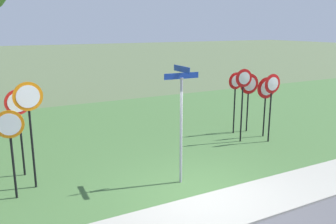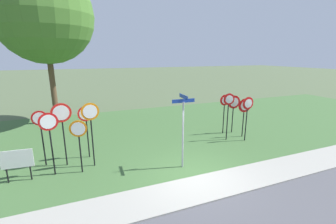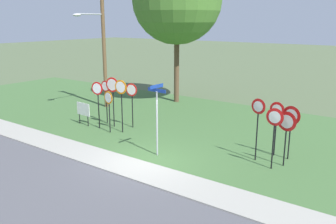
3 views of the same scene
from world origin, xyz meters
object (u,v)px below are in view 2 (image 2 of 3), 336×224
object	(u,v)px
stop_sign_center_tall	(91,121)
yield_sign_near_right	(245,109)
stop_sign_far_center	(79,136)
oak_tree_left	(44,15)
notice_board	(17,161)
yield_sign_far_right	(234,105)
stop_sign_far_right	(49,131)
stop_sign_near_right	(41,127)
yield_sign_far_left	(229,106)
stop_sign_far_left	(86,121)
yield_sign_near_left	(225,105)
stop_sign_near_left	(62,120)
yield_sign_center	(248,109)
street_name_post	(183,125)

from	to	relation	value
stop_sign_center_tall	yield_sign_near_right	distance (m)	8.31
stop_sign_far_center	oak_tree_left	world-z (taller)	oak_tree_left
stop_sign_far_center	notice_board	distance (m)	2.32
yield_sign_far_right	yield_sign_near_right	bearing A→B (deg)	-73.02
stop_sign_far_center	yield_sign_near_right	distance (m)	8.85
stop_sign_far_center	notice_board	bearing A→B (deg)	-176.06
stop_sign_far_right	stop_sign_center_tall	world-z (taller)	stop_sign_center_tall
stop_sign_near_right	stop_sign_far_right	world-z (taller)	stop_sign_far_right
yield_sign_far_left	yield_sign_far_right	world-z (taller)	yield_sign_far_left
stop_sign_far_center	stop_sign_far_right	bearing A→B (deg)	177.08
stop_sign_center_tall	stop_sign_far_left	bearing A→B (deg)	93.05
stop_sign_near_right	yield_sign_near_right	bearing A→B (deg)	-1.37
stop_sign_far_left	yield_sign_near_right	size ratio (longest dim) A/B	1.08
yield_sign_near_left	oak_tree_left	xyz separation A→B (m)	(-9.48, 6.29, 5.30)
yield_sign_near_left	yield_sign_far_right	xyz separation A→B (m)	(0.62, -0.05, -0.04)
stop_sign_far_right	notice_board	world-z (taller)	stop_sign_far_right
stop_sign_near_right	stop_sign_far_right	distance (m)	1.10
notice_board	stop_sign_near_right	bearing A→B (deg)	58.61
yield_sign_near_left	stop_sign_near_right	bearing A→B (deg)	-171.88
stop_sign_near_left	stop_sign_far_left	bearing A→B (deg)	18.22
yield_sign_near_left	yield_sign_far_left	world-z (taller)	yield_sign_far_left
stop_sign_far_left	yield_sign_near_left	world-z (taller)	stop_sign_far_left
stop_sign_far_right	yield_sign_far_left	xyz separation A→B (m)	(8.64, 0.66, 0.10)
stop_sign_near_right	stop_sign_center_tall	xyz separation A→B (m)	(1.94, -0.81, 0.28)
yield_sign_near_left	yield_sign_far_left	size ratio (longest dim) A/B	0.90
stop_sign_far_right	yield_sign_far_right	size ratio (longest dim) A/B	1.11
stop_sign_near_left	yield_sign_far_right	world-z (taller)	stop_sign_near_left
stop_sign_near_left	stop_sign_far_center	size ratio (longest dim) A/B	1.25
stop_sign_far_right	oak_tree_left	distance (m)	9.48
yield_sign_far_right	yield_sign_center	size ratio (longest dim) A/B	0.93
stop_sign_far_right	oak_tree_left	size ratio (longest dim) A/B	0.25
stop_sign_near_left	yield_sign_far_left	size ratio (longest dim) A/B	1.04
stop_sign_far_center	yield_sign_center	xyz separation A→B (m)	(8.51, 0.36, 0.25)
stop_sign_far_left	street_name_post	size ratio (longest dim) A/B	0.79
stop_sign_near_left	stop_sign_far_center	world-z (taller)	stop_sign_near_left
yield_sign_near_right	yield_sign_far_right	world-z (taller)	yield_sign_far_right
oak_tree_left	stop_sign_far_right	bearing A→B (deg)	-87.14
stop_sign_near_right	oak_tree_left	xyz separation A→B (m)	(0.03, 6.90, 5.32)
yield_sign_near_left	street_name_post	bearing A→B (deg)	-140.32
yield_sign_center	yield_sign_far_left	bearing A→B (deg)	152.08
notice_board	oak_tree_left	bearing A→B (deg)	89.23
stop_sign_near_left	notice_board	xyz separation A→B (m)	(-1.60, -0.73, -1.18)
stop_sign_far_right	notice_board	xyz separation A→B (m)	(-1.18, -0.03, -1.01)
notice_board	yield_sign_far_left	bearing A→B (deg)	8.91
stop_sign_near_right	stop_sign_far_center	bearing A→B (deg)	-40.05
stop_sign_far_right	yield_sign_near_right	bearing A→B (deg)	-5.60
street_name_post	oak_tree_left	bearing A→B (deg)	123.12
stop_sign_far_center	stop_sign_near_left	bearing A→B (deg)	131.66
stop_sign_far_center	yield_sign_center	distance (m)	8.52
yield_sign_near_left	stop_sign_far_left	bearing A→B (deg)	-172.25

